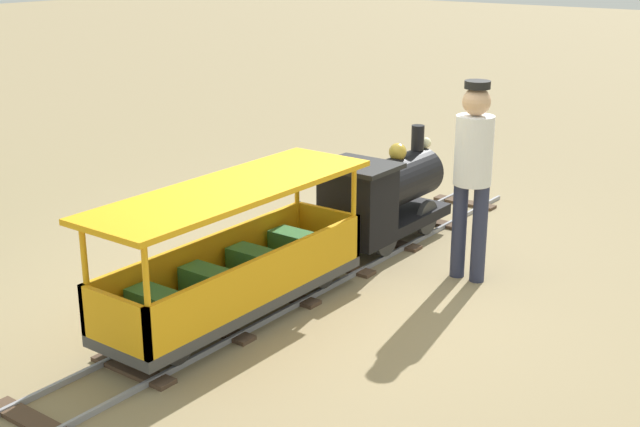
# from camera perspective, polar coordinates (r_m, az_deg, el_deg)

# --- Properties ---
(ground_plane) EXTENTS (60.00, 60.00, 0.00)m
(ground_plane) POSITION_cam_1_polar(r_m,az_deg,el_deg) (6.94, -0.26, -4.43)
(ground_plane) COLOR #8C7A56
(track) EXTENTS (0.67, 6.05, 0.04)m
(track) POSITION_cam_1_polar(r_m,az_deg,el_deg) (6.89, -0.56, -4.46)
(track) COLOR gray
(track) RESTS_ON ground_plane
(locomotive) EXTENTS (0.63, 1.45, 0.97)m
(locomotive) POSITION_cam_1_polar(r_m,az_deg,el_deg) (7.54, 4.26, 1.28)
(locomotive) COLOR black
(locomotive) RESTS_ON ground_plane
(passenger_car) EXTENTS (0.73, 2.35, 0.97)m
(passenger_car) POSITION_cam_1_polar(r_m,az_deg,el_deg) (6.10, -5.72, -3.48)
(passenger_car) COLOR #3F3F3F
(passenger_car) RESTS_ON ground_plane
(conductor_person) EXTENTS (0.30, 0.30, 1.62)m
(conductor_person) POSITION_cam_1_polar(r_m,az_deg,el_deg) (6.76, 10.25, 3.22)
(conductor_person) COLOR #282D47
(conductor_person) RESTS_ON ground_plane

